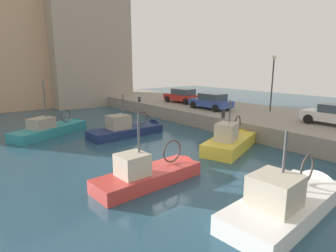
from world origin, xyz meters
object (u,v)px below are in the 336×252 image
mooring_bollard_south (223,114)px  mooring_bollard_mid (139,99)px  parked_car_red (182,96)px  fishing_boat_teal (54,133)px  fishing_boat_red (154,178)px  fishing_boat_navy (130,133)px  parked_car_blue (211,101)px  quay_streetlamp (273,74)px  fishing_boat_white (289,207)px  fishing_boat_yellow (231,146)px

mooring_bollard_south → mooring_bollard_mid: same height
parked_car_red → fishing_boat_teal: bearing=-176.3°
fishing_boat_red → fishing_boat_teal: size_ratio=0.88×
mooring_bollard_south → mooring_bollard_mid: 12.00m
fishing_boat_navy → mooring_bollard_mid: (5.89, 7.96, 1.33)m
fishing_boat_red → parked_car_blue: fishing_boat_red is taller
fishing_boat_navy → fishing_boat_teal: size_ratio=0.95×
parked_car_red → mooring_bollard_south: 9.28m
parked_car_red → parked_car_blue: size_ratio=1.02×
parked_car_red → quay_streetlamp: bearing=-75.6°
fishing_boat_white → mooring_bollard_south: bearing=52.8°
fishing_boat_white → mooring_bollard_mid: size_ratio=12.24×
fishing_boat_white → parked_car_red: size_ratio=1.60×
fishing_boat_red → quay_streetlamp: size_ratio=1.23×
quay_streetlamp → fishing_boat_yellow: bearing=-162.5°
fishing_boat_teal → parked_car_red: fishing_boat_teal is taller
mooring_bollard_south → fishing_boat_yellow: bearing=-131.0°
fishing_boat_white → parked_car_blue: size_ratio=1.64×
parked_car_red → fishing_boat_white: bearing=-120.1°
fishing_boat_red → mooring_bollard_mid: size_ratio=10.84×
fishing_boat_yellow → fishing_boat_navy: fishing_boat_yellow is taller
parked_car_blue → quay_streetlamp: 5.75m
fishing_boat_yellow → fishing_boat_teal: 13.34m
fishing_boat_white → quay_streetlamp: (12.83, 9.02, 4.30)m
fishing_boat_white → parked_car_red: fishing_boat_white is taller
fishing_boat_yellow → fishing_boat_white: (-4.50, -6.39, 0.02)m
fishing_boat_yellow → quay_streetlamp: 9.74m
mooring_bollard_mid → quay_streetlamp: 13.99m
mooring_bollard_mid → mooring_bollard_south: bearing=-90.0°
quay_streetlamp → parked_car_blue: bearing=128.0°
fishing_boat_white → fishing_boat_teal: fishing_boat_teal is taller
fishing_boat_red → fishing_boat_white: size_ratio=0.89×
fishing_boat_yellow → fishing_boat_white: bearing=-125.2°
parked_car_red → quay_streetlamp: quay_streetlamp is taller
fishing_boat_teal → fishing_boat_yellow: bearing=-54.4°
fishing_boat_navy → mooring_bollard_mid: bearing=53.5°
parked_car_blue → fishing_boat_red: bearing=-146.7°
parked_car_blue → quay_streetlamp: quay_streetlamp is taller
fishing_boat_red → mooring_bollard_mid: 18.89m
fishing_boat_yellow → mooring_bollard_south: (2.68, 3.08, 1.34)m
fishing_boat_teal → mooring_bollard_south: fishing_boat_teal is taller
fishing_boat_teal → quay_streetlamp: quay_streetlamp is taller
parked_car_red → mooring_bollard_mid: (-3.32, 3.34, -0.48)m
fishing_boat_white → fishing_boat_navy: bearing=84.5°
fishing_boat_teal → parked_car_red: bearing=3.7°
fishing_boat_yellow → mooring_bollard_south: size_ratio=10.78×
fishing_boat_white → fishing_boat_navy: 13.56m
fishing_boat_white → mooring_bollard_south: fishing_boat_white is taller
fishing_boat_navy → fishing_boat_teal: fishing_boat_teal is taller
fishing_boat_navy → parked_car_red: bearing=26.6°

